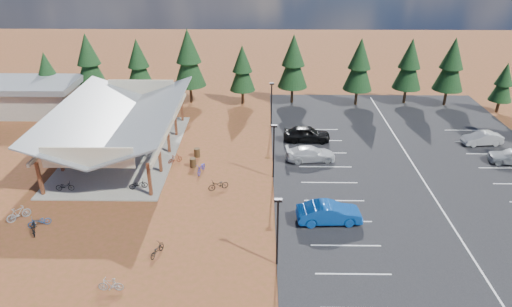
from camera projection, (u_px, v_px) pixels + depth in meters
name	position (u px, v px, depth m)	size (l,w,h in m)	color
ground	(216.00, 188.00, 39.84)	(140.00, 140.00, 0.00)	brown
asphalt_lot	(418.00, 173.00, 42.29)	(27.00, 44.00, 0.04)	black
concrete_pad	(124.00, 152.00, 46.22)	(10.60, 18.60, 0.10)	gray
bike_pavilion	(120.00, 117.00, 44.55)	(11.65, 19.40, 4.97)	#5D2E1A
outbuilding	(32.00, 97.00, 55.39)	(11.00, 7.00, 3.90)	#ADA593
lamp_post_0	(278.00, 227.00, 29.49)	(0.50, 0.25, 5.14)	black
lamp_post_1	(274.00, 148.00, 40.25)	(0.50, 0.25, 5.14)	black
lamp_post_2	(271.00, 102.00, 51.01)	(0.50, 0.25, 5.14)	black
trash_bin_0	(193.00, 163.00, 43.15)	(0.60, 0.60, 0.90)	#3F2B16
trash_bin_1	(197.00, 153.00, 45.10)	(0.60, 0.60, 0.90)	#3F2B16
pine_0	(47.00, 72.00, 57.43)	(2.88, 2.88, 6.70)	#382314
pine_1	(89.00, 61.00, 57.40)	(3.81, 3.81, 8.87)	#382314
pine_2	(138.00, 64.00, 57.81)	(3.50, 3.50, 8.14)	#382314
pine_3	(189.00, 58.00, 56.95)	(4.08, 4.08, 9.50)	#382314
pine_4	(242.00, 69.00, 57.09)	(3.25, 3.25, 7.58)	#382314
pine_5	(293.00, 62.00, 57.08)	(3.79, 3.79, 8.84)	#382314
pine_6	(359.00, 65.00, 56.42)	(3.68, 3.68, 8.56)	#382314
pine_7	(409.00, 64.00, 57.03)	(3.59, 3.59, 8.36)	#382314
pine_8	(451.00, 65.00, 56.22)	(3.72, 3.72, 8.66)	#382314
pine_13	(504.00, 82.00, 54.65)	(2.68, 2.68, 6.24)	#382314
bike_0	(65.00, 186.00, 39.06)	(0.55, 1.58, 0.83)	black
bike_1	(93.00, 163.00, 42.76)	(0.45, 1.60, 0.96)	#9A9BA3
bike_2	(115.00, 144.00, 46.63)	(0.64, 1.84, 0.96)	#242D95
bike_3	(130.00, 126.00, 50.89)	(0.48, 1.68, 1.01)	maroon
bike_4	(138.00, 184.00, 39.37)	(0.55, 1.58, 0.83)	black
bike_5	(143.00, 152.00, 44.74)	(0.49, 1.75, 1.05)	gray
bike_6	(135.00, 147.00, 46.25)	(0.53, 1.51, 0.79)	#265393
bike_7	(161.00, 130.00, 49.81)	(0.42, 1.49, 0.90)	maroon
bike_8	(34.00, 227.00, 33.82)	(0.62, 1.78, 0.94)	black
bike_9	(18.00, 214.00, 35.25)	(0.53, 1.86, 1.12)	#989EA1
bike_10	(39.00, 221.00, 34.51)	(0.58, 1.66, 0.87)	navy
bike_12	(157.00, 250.00, 31.50)	(0.55, 1.57, 0.82)	black
bike_13	(111.00, 285.00, 28.32)	(0.45, 1.60, 0.96)	#92959A
bike_14	(201.00, 168.00, 42.11)	(0.65, 1.87, 0.98)	#28279F
bike_15	(175.00, 159.00, 43.87)	(0.42, 1.48, 0.89)	maroon
bike_16	(218.00, 185.00, 39.36)	(0.63, 1.81, 0.95)	black
car_1	(329.00, 213.00, 34.79)	(1.73, 4.95, 1.63)	#0D429A
car_3	(310.00, 154.00, 44.23)	(1.96, 4.83, 1.40)	silver
car_4	(307.00, 134.00, 48.21)	(1.97, 4.89, 1.67)	black
car_9	(482.00, 138.00, 47.50)	(1.43, 4.09, 1.35)	#B9B9B9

